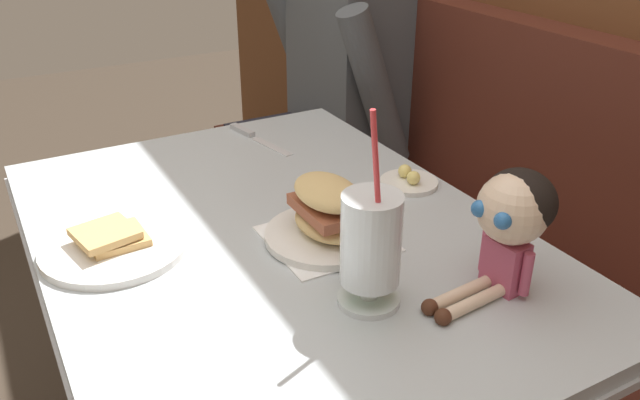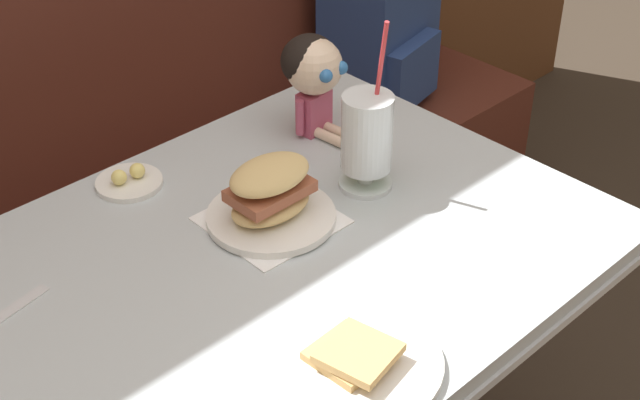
{
  "view_description": "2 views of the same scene",
  "coord_description": "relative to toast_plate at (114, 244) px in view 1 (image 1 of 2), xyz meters",
  "views": [
    {
      "loc": [
        0.93,
        -0.25,
        1.33
      ],
      "look_at": [
        0.06,
        0.24,
        0.82
      ],
      "focal_mm": 36.71,
      "sensor_mm": 36.0,
      "label": 1
    },
    {
      "loc": [
        -0.75,
        -0.72,
        1.66
      ],
      "look_at": [
        0.1,
        0.16,
        0.81
      ],
      "focal_mm": 51.8,
      "sensor_mm": 36.0,
      "label": 2
    }
  ],
  "objects": [
    {
      "name": "butter_knife",
      "position": [
        -0.38,
        0.42,
        -0.01
      ],
      "size": [
        0.23,
        0.06,
        0.01
      ],
      "color": "silver",
      "rests_on": "diner_table"
    },
    {
      "name": "butter_saucer",
      "position": [
        0.03,
        0.6,
        -0.0
      ],
      "size": [
        0.12,
        0.12,
        0.04
      ],
      "color": "white",
      "rests_on": "diner_table"
    },
    {
      "name": "seated_doll",
      "position": [
        0.41,
        0.51,
        0.12
      ],
      "size": [
        0.12,
        0.22,
        0.2
      ],
      "color": "#B74C6B",
      "rests_on": "diner_table"
    },
    {
      "name": "toast_plate",
      "position": [
        0.0,
        0.0,
        0.0
      ],
      "size": [
        0.25,
        0.25,
        0.04
      ],
      "color": "white",
      "rests_on": "diner_table"
    },
    {
      "name": "diner_table",
      "position": [
        0.08,
        0.27,
        -0.21
      ],
      "size": [
        1.11,
        0.81,
        0.74
      ],
      "color": "#B2BCC1",
      "rests_on": "ground"
    },
    {
      "name": "sandwich_plate",
      "position": [
        0.15,
        0.34,
        0.03
      ],
      "size": [
        0.22,
        0.22,
        0.12
      ],
      "color": "white",
      "rests_on": "diner_table"
    },
    {
      "name": "milkshake_glass",
      "position": [
        0.34,
        0.3,
        0.09
      ],
      "size": [
        0.1,
        0.1,
        0.32
      ],
      "color": "silver",
      "rests_on": "diner_table"
    },
    {
      "name": "diner_patron",
      "position": [
        -0.7,
        0.85,
        -0.01
      ],
      "size": [
        0.55,
        0.48,
        0.81
      ],
      "color": "#4C5156",
      "rests_on": "booth_bench"
    },
    {
      "name": "booth_bench",
      "position": [
        0.08,
        0.9,
        -0.42
      ],
      "size": [
        2.6,
        0.48,
        1.0
      ],
      "color": "#512319",
      "rests_on": "ground"
    }
  ]
}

